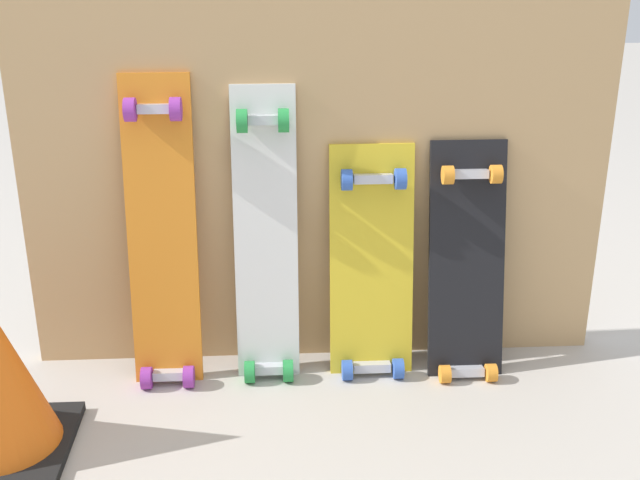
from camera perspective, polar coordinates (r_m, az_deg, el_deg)
ground_plane at (r=2.43m, az=-0.10°, el=-8.37°), size 12.00×12.00×0.00m
plywood_wall_panel at (r=2.19m, az=-0.21°, el=12.70°), size 1.61×0.04×1.74m
skateboard_orange at (r=2.25m, az=-10.81°, el=-0.37°), size 0.18×0.19×0.90m
skateboard_white at (r=2.24m, az=-3.74°, el=-0.53°), size 0.17×0.18×0.87m
skateboard_yellow at (r=2.29m, az=3.58°, el=-2.31°), size 0.23×0.18×0.71m
skateboard_black at (r=2.32m, az=10.08°, el=-2.27°), size 0.21×0.21×0.72m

